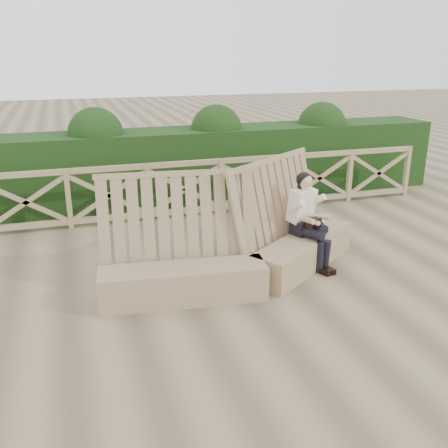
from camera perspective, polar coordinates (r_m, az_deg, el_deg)
name	(u,v)px	position (r m, az deg, el deg)	size (l,w,h in m)	color
ground	(248,296)	(6.64, 2.80, -8.26)	(60.00, 60.00, 0.00)	brown
bench	(245,253)	(6.94, 2.36, -3.36)	(4.04, 1.87, 1.59)	#8A6D4F
woman	(307,216)	(7.44, 9.51, 0.89)	(0.54, 0.88, 1.40)	black
guardrail	(185,189)	(9.58, -4.48, 4.00)	(10.10, 0.09, 1.10)	#957C57
hedge	(171,166)	(10.67, -6.02, 6.62)	(12.00, 1.20, 1.50)	black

